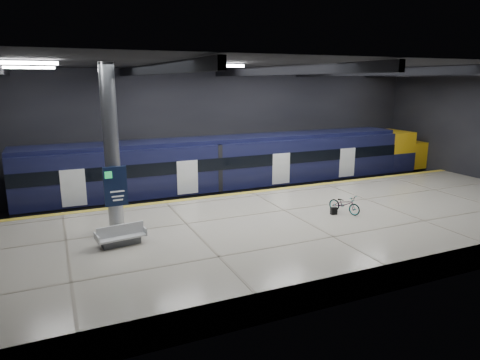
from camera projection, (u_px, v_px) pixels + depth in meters
ground at (274, 225)px, 22.12m from camera, size 30.00×30.00×0.00m
room_shell at (277, 114)px, 20.82m from camera, size 30.10×16.10×8.05m
platform at (300, 230)px, 19.77m from camera, size 30.00×11.00×1.10m
safety_strip at (252, 192)px, 24.32m from camera, size 30.00×0.40×0.01m
rails at (233, 198)px, 27.00m from camera, size 30.00×1.52×0.16m
train at (254, 165)px, 27.11m from camera, size 29.40×2.84×3.79m
bench at (121, 238)px, 16.47m from camera, size 1.95×1.01×0.82m
bicycle at (344, 204)px, 20.43m from camera, size 1.14×1.77×0.88m
pannier_bag at (334, 211)px, 20.25m from camera, size 0.32×0.21×0.35m
info_column at (112, 154)px, 17.03m from camera, size 0.90×0.78×6.90m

